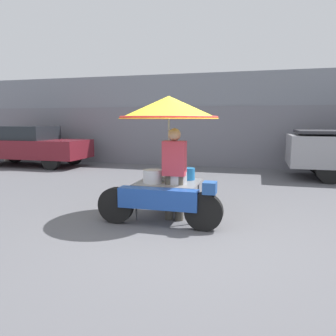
% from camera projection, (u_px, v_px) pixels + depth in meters
% --- Properties ---
extents(ground_plane, '(36.00, 36.00, 0.00)m').
position_uv_depth(ground_plane, '(184.00, 234.00, 4.90)').
color(ground_plane, '#56565B').
extents(shopfront_building, '(28.00, 2.06, 3.39)m').
position_uv_depth(shopfront_building, '(232.00, 121.00, 12.67)').
color(shopfront_building, gray).
rests_on(shopfront_building, ground).
extents(vendor_motorcycle_cart, '(2.06, 1.73, 2.10)m').
position_uv_depth(vendor_motorcycle_cart, '(168.00, 126.00, 5.58)').
color(vendor_motorcycle_cart, black).
rests_on(vendor_motorcycle_cart, ground).
extents(vendor_person, '(0.38, 0.22, 1.56)m').
position_uv_depth(vendor_person, '(174.00, 170.00, 5.49)').
color(vendor_person, '#4C473D').
rests_on(vendor_person, ground).
extents(parked_car, '(4.35, 1.70, 1.49)m').
position_uv_depth(parked_car, '(30.00, 145.00, 12.26)').
color(parked_car, black).
rests_on(parked_car, ground).
extents(potted_plant, '(0.58, 0.58, 0.81)m').
position_uv_depth(potted_plant, '(8.00, 150.00, 13.89)').
color(potted_plant, gray).
rests_on(potted_plant, ground).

